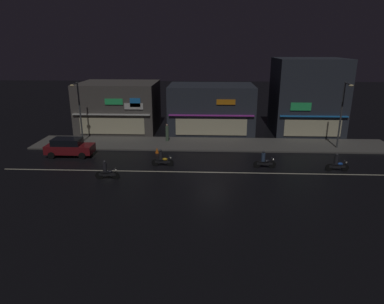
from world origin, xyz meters
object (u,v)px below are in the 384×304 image
(streetlamp_mid, at_px, (343,110))
(motorcycle_lead, at_px, (162,159))
(streetlamp_west, at_px, (79,107))
(motorcycle_opposite_lane, at_px, (106,171))
(motorcycle_trailing_far, at_px, (337,164))
(traffic_cone, at_px, (157,150))
(motorcycle_following, at_px, (264,161))
(pedestrian_on_sidewalk, at_px, (167,133))
(parked_car_near_kerb, at_px, (69,147))

(streetlamp_mid, relative_size, motorcycle_lead, 3.39)
(streetlamp_west, distance_m, motorcycle_opposite_lane, 11.69)
(streetlamp_west, distance_m, motorcycle_trailing_far, 25.09)
(traffic_cone, bearing_deg, motorcycle_trailing_far, -15.00)
(motorcycle_following, distance_m, motorcycle_trailing_far, 5.86)
(streetlamp_west, bearing_deg, streetlamp_mid, -2.66)
(pedestrian_on_sidewalk, xyz_separation_m, motorcycle_opposite_lane, (-3.49, -10.55, -0.36))
(motorcycle_trailing_far, bearing_deg, motorcycle_following, 174.15)
(motorcycle_following, xyz_separation_m, motorcycle_trailing_far, (5.84, -0.46, 0.00))
(pedestrian_on_sidewalk, xyz_separation_m, motorcycle_lead, (0.40, -7.42, -0.36))
(parked_car_near_kerb, relative_size, motorcycle_following, 2.26)
(pedestrian_on_sidewalk, relative_size, motorcycle_opposite_lane, 0.96)
(streetlamp_west, distance_m, parked_car_near_kerb, 5.24)
(streetlamp_mid, xyz_separation_m, parked_car_near_kerb, (-25.68, -3.08, -3.11))
(pedestrian_on_sidewalk, bearing_deg, streetlamp_mid, -43.15)
(motorcycle_opposite_lane, bearing_deg, streetlamp_mid, -163.55)
(parked_car_near_kerb, relative_size, traffic_cone, 7.82)
(streetlamp_mid, bearing_deg, motorcycle_opposite_lane, -157.29)
(motorcycle_trailing_far, bearing_deg, motorcycle_lead, 176.57)
(motorcycle_opposite_lane, relative_size, motorcycle_trailing_far, 1.00)
(motorcycle_lead, xyz_separation_m, motorcycle_trailing_far, (14.47, -0.53, 0.00))
(streetlamp_mid, relative_size, traffic_cone, 11.71)
(pedestrian_on_sidewalk, xyz_separation_m, motorcycle_trailing_far, (14.87, -7.96, -0.36))
(motorcycle_lead, height_order, motorcycle_trailing_far, same)
(streetlamp_mid, relative_size, pedestrian_on_sidewalk, 3.52)
(motorcycle_opposite_lane, distance_m, motorcycle_trailing_far, 18.54)
(motorcycle_lead, distance_m, motorcycle_following, 8.63)
(parked_car_near_kerb, bearing_deg, pedestrian_on_sidewalk, -149.68)
(motorcycle_lead, distance_m, motorcycle_opposite_lane, 4.99)
(motorcycle_opposite_lane, xyz_separation_m, traffic_cone, (2.94, 6.72, -0.36))
(traffic_cone, bearing_deg, motorcycle_opposite_lane, -113.63)
(streetlamp_west, xyz_separation_m, motorcycle_trailing_far, (23.80, -7.25, -3.21))
(motorcycle_lead, distance_m, traffic_cone, 3.74)
(motorcycle_following, height_order, traffic_cone, motorcycle_following)
(traffic_cone, bearing_deg, motorcycle_following, -20.95)
(streetlamp_west, distance_m, pedestrian_on_sidewalk, 9.40)
(streetlamp_west, height_order, streetlamp_mid, streetlamp_mid)
(motorcycle_following, relative_size, traffic_cone, 3.45)
(motorcycle_lead, xyz_separation_m, motorcycle_opposite_lane, (-3.89, -3.12, 0.00))
(pedestrian_on_sidewalk, relative_size, motorcycle_lead, 0.96)
(pedestrian_on_sidewalk, bearing_deg, traffic_cone, -134.95)
(streetlamp_mid, distance_m, motorcycle_lead, 17.92)
(parked_car_near_kerb, bearing_deg, streetlamp_west, -85.02)
(parked_car_near_kerb, height_order, motorcycle_opposite_lane, parked_car_near_kerb)
(traffic_cone, bearing_deg, streetlamp_mid, 6.16)
(streetlamp_west, xyz_separation_m, parked_car_near_kerb, (0.37, -4.30, -2.97))
(motorcycle_lead, relative_size, traffic_cone, 3.45)
(streetlamp_west, height_order, pedestrian_on_sidewalk, streetlamp_west)
(streetlamp_mid, height_order, pedestrian_on_sidewalk, streetlamp_mid)
(motorcycle_lead, bearing_deg, traffic_cone, 111.98)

